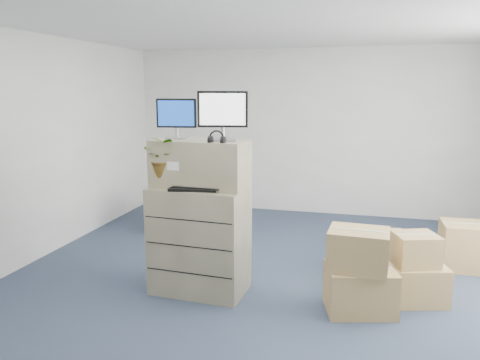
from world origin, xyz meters
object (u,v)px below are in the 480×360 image
Objects in this scene: water_bottle at (212,173)px; office_chair at (184,208)px; filing_cabinet_lower at (200,240)px; monitor_right at (223,113)px; monitor_left at (176,116)px; keyboard at (197,188)px; potted_plant at (165,164)px.

water_bottle reaches higher than office_chair.
filing_cabinet_lower is 1.35m from monitor_right.
monitor_right reaches higher than water_bottle.
monitor_left reaches higher than filing_cabinet_lower.
keyboard is at bearing -160.54° from monitor_right.
filing_cabinet_lower is 2.03× the size of keyboard.
monitor_right is 0.89× the size of keyboard.
filing_cabinet_lower is at bearing 171.52° from monitor_right.
water_bottle is at bearing 29.27° from filing_cabinet_lower.
monitor_right is at bearing 114.73° from office_chair.
monitor_left is 2.49m from office_chair.
keyboard is 1.97× the size of water_bottle.
filing_cabinet_lower is 2.69× the size of monitor_left.
potted_plant reaches higher than keyboard.
monitor_left is 0.76× the size of keyboard.
potted_plant is (-0.46, -0.12, 0.10)m from water_bottle.
office_chair is (-0.95, 1.98, -0.21)m from filing_cabinet_lower.
keyboard reaches higher than filing_cabinet_lower.
potted_plant is (-0.60, -0.08, -0.52)m from monitor_right.
filing_cabinet_lower is at bearing 93.78° from keyboard.
monitor_left is 0.85× the size of monitor_right.
monitor_left is at bearing 68.34° from potted_plant.
filing_cabinet_lower is 0.72m from water_bottle.
potted_plant is 0.69× the size of office_chair.
potted_plant is (-0.37, 0.06, 0.23)m from keyboard.
monitor_left reaches higher than keyboard.
potted_plant reaches higher than filing_cabinet_lower.
water_bottle is 0.49m from potted_plant.
filing_cabinet_lower is 0.59m from keyboard.
office_chair is (-0.61, 2.05, -1.02)m from potted_plant.
monitor_left is 0.54m from monitor_right.
monitor_right is 0.63m from water_bottle.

